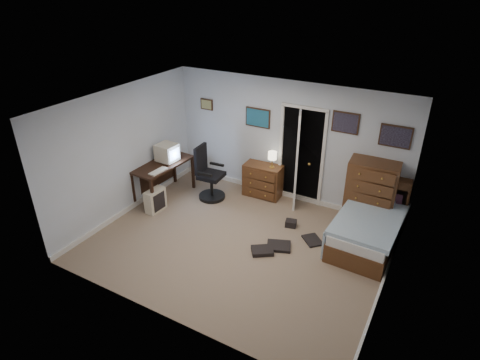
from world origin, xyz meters
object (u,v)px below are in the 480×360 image
at_px(low_dresser, 263,180).
at_px(office_chair, 209,178).
at_px(computer_desk, 160,170).
at_px(tall_dresser, 370,194).
at_px(bed, 369,227).

bearing_deg(low_dresser, office_chair, -149.44).
bearing_deg(office_chair, computer_desk, -159.27).
bearing_deg(tall_dresser, office_chair, -173.17).
bearing_deg(tall_dresser, computer_desk, -169.85).
height_order(tall_dresser, bed, tall_dresser).
relative_size(office_chair, tall_dresser, 0.89).
bearing_deg(office_chair, tall_dresser, 6.88).
height_order(office_chair, tall_dresser, tall_dresser).
relative_size(computer_desk, office_chair, 1.20).
bearing_deg(bed, tall_dresser, 107.44).
bearing_deg(low_dresser, bed, -17.07).
relative_size(low_dresser, tall_dresser, 0.62).
bearing_deg(tall_dresser, low_dresser, 175.36).
height_order(office_chair, bed, office_chair).
bearing_deg(computer_desk, low_dresser, 32.60).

